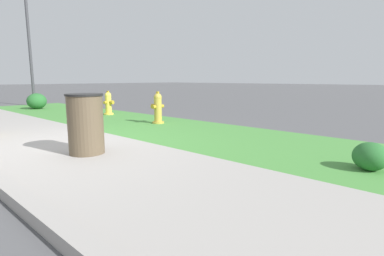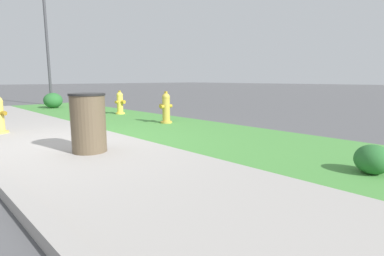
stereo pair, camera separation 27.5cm
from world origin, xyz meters
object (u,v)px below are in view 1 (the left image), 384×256
(shrub_bush_near_lamp, at_px, (37,101))
(street_lamp, at_px, (28,23))
(trash_bin, at_px, (86,124))
(shrub_bush_far_verge, at_px, (370,156))
(fire_hydrant_across_street, at_px, (108,103))
(fire_hydrant_mid_block, at_px, (158,108))

(shrub_bush_near_lamp, bearing_deg, street_lamp, 163.67)
(trash_bin, height_order, shrub_bush_near_lamp, trash_bin)
(shrub_bush_far_verge, bearing_deg, fire_hydrant_across_street, 172.49)
(fire_hydrant_across_street, distance_m, shrub_bush_far_verge, 7.48)
(shrub_bush_far_verge, bearing_deg, street_lamp, 177.42)
(fire_hydrant_mid_block, relative_size, shrub_bush_far_verge, 1.95)
(fire_hydrant_mid_block, xyz_separation_m, street_lamp, (-7.46, -0.24, 2.90))
(trash_bin, bearing_deg, fire_hydrant_across_street, 144.50)
(street_lamp, height_order, trash_bin, street_lamp)
(street_lamp, height_order, shrub_bush_far_verge, street_lamp)
(shrub_bush_far_verge, bearing_deg, shrub_bush_near_lamp, 179.20)
(trash_bin, relative_size, shrub_bush_far_verge, 2.19)
(fire_hydrant_mid_block, relative_size, trash_bin, 0.89)
(fire_hydrant_across_street, xyz_separation_m, shrub_bush_far_verge, (7.42, -0.98, -0.18))
(fire_hydrant_across_street, distance_m, shrub_bush_near_lamp, 3.64)
(shrub_bush_near_lamp, bearing_deg, fire_hydrant_mid_block, 6.10)
(fire_hydrant_mid_block, height_order, shrub_bush_near_lamp, fire_hydrant_mid_block)
(street_lamp, distance_m, trash_bin, 9.79)
(fire_hydrant_across_street, distance_m, trash_bin, 5.04)
(fire_hydrant_across_street, xyz_separation_m, street_lamp, (-4.92, -0.42, 2.93))
(fire_hydrant_across_street, bearing_deg, shrub_bush_near_lamp, -92.43)
(shrub_bush_near_lamp, bearing_deg, fire_hydrant_across_street, 13.11)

